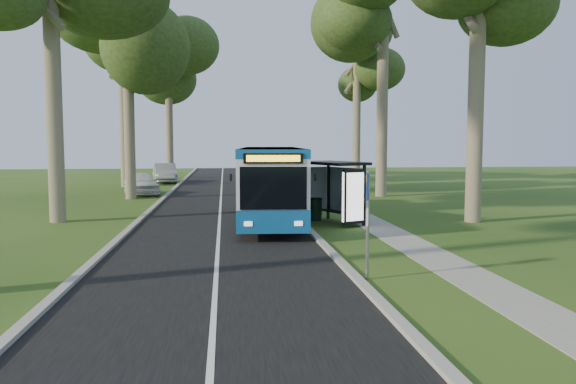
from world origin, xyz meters
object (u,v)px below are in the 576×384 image
at_px(bus_stop_sign, 368,213).
at_px(litter_bin, 316,209).
at_px(bus, 271,183).
at_px(car_silver, 165,173).
at_px(car_white, 141,183).
at_px(bus_shelter, 339,181).

bearing_deg(bus_stop_sign, litter_bin, 108.21).
bearing_deg(bus_stop_sign, bus, 118.25).
relative_size(bus, litter_bin, 12.38).
relative_size(bus, car_silver, 2.39).
height_order(bus_stop_sign, car_white, bus_stop_sign).
relative_size(bus_shelter, litter_bin, 3.51).
distance_m(bus_shelter, litter_bin, 2.06).
xyz_separation_m(bus, car_white, (-7.55, 13.14, -0.90)).
xyz_separation_m(bus, bus_stop_sign, (1.50, -11.22, 0.03)).
distance_m(car_white, car_silver, 11.42).
bearing_deg(bus, litter_bin, -7.61).
xyz_separation_m(bus_stop_sign, car_white, (-9.05, 24.36, -0.93)).
height_order(bus_stop_sign, car_silver, bus_stop_sign).
relative_size(litter_bin, car_silver, 0.19).
relative_size(bus, bus_stop_sign, 4.48).
xyz_separation_m(litter_bin, car_white, (-9.51, 13.54, 0.27)).
distance_m(bus, bus_shelter, 3.24).
bearing_deg(litter_bin, bus_stop_sign, -92.43).
bearing_deg(car_white, litter_bin, -73.32).
bearing_deg(bus_shelter, litter_bin, 94.88).
distance_m(bus_stop_sign, litter_bin, 10.89).
height_order(bus, car_silver, bus).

